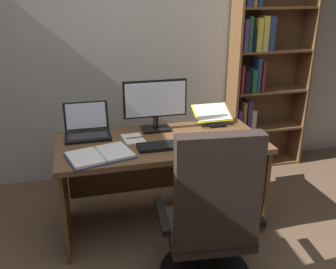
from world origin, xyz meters
name	(u,v)px	position (x,y,z in m)	size (l,w,h in m)	color
wall_back	(141,44)	(0.00, 1.86, 1.30)	(4.79, 0.12, 2.60)	#B2ADA3
desk	(159,161)	(-0.06, 0.87, 0.53)	(1.55, 0.72, 0.73)	brown
bookshelf	(260,73)	(1.18, 1.65, 1.00)	(0.81, 0.27, 2.05)	brown
office_chair	(211,226)	(0.06, 0.03, 0.46)	(0.65, 0.60, 1.09)	black
monitor	(155,105)	(-0.05, 1.03, 0.94)	(0.51, 0.16, 0.41)	black
laptop	(87,129)	(-0.59, 1.04, 0.78)	(0.34, 0.31, 0.23)	black
keyboard	(167,146)	(-0.05, 0.66, 0.74)	(0.42, 0.15, 0.02)	black
computer_mouse	(206,141)	(0.25, 0.66, 0.75)	(0.06, 0.10, 0.04)	black
reading_stand_with_book	(213,115)	(0.46, 1.09, 0.80)	(0.31, 0.27, 0.13)	black
open_binder	(100,155)	(-0.53, 0.61, 0.74)	(0.49, 0.39, 0.02)	navy
notepad	(133,139)	(-0.26, 0.87, 0.73)	(0.15, 0.21, 0.01)	white
pen	(136,137)	(-0.24, 0.87, 0.74)	(0.01, 0.01, 0.14)	maroon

